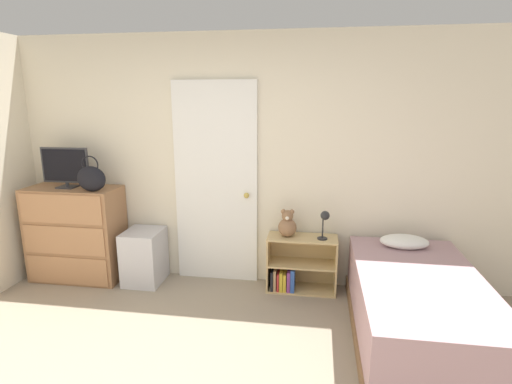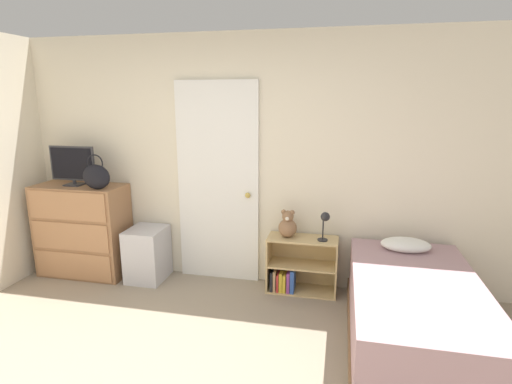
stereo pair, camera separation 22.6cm
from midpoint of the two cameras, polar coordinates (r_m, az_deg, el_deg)
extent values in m
cube|color=beige|center=(4.14, -5.35, 4.27)|extent=(10.00, 0.06, 2.55)
cube|color=white|center=(4.17, -7.30, 1.11)|extent=(0.87, 0.04, 2.10)
sphere|color=gold|center=(4.07, -2.97, -0.51)|extent=(0.06, 0.06, 0.06)
cube|color=#996B47|center=(4.76, -25.50, -5.37)|extent=(0.97, 0.44, 1.01)
cube|color=#AB774F|center=(4.70, -26.63, -10.05)|extent=(0.89, 0.01, 0.30)
cube|color=#AB774F|center=(4.58, -27.06, -6.22)|extent=(0.89, 0.01, 0.30)
cube|color=#AB774F|center=(4.49, -27.50, -2.20)|extent=(0.89, 0.01, 0.30)
cube|color=#2D2D33|center=(4.65, -26.59, 0.65)|extent=(0.18, 0.16, 0.02)
cylinder|color=#2D2D33|center=(4.65, -26.63, 0.98)|extent=(0.04, 0.04, 0.04)
cube|color=#2D2D33|center=(4.61, -26.89, 3.44)|extent=(0.51, 0.02, 0.37)
cube|color=black|center=(4.60, -26.99, 3.41)|extent=(0.48, 0.01, 0.33)
ellipsoid|color=black|center=(4.33, -23.86, 1.72)|extent=(0.30, 0.12, 0.26)
torus|color=black|center=(4.31, -24.04, 3.59)|extent=(0.18, 0.01, 0.18)
cube|color=silver|center=(4.47, -17.08, -8.81)|extent=(0.38, 0.43, 0.57)
cube|color=tan|center=(4.15, 0.23, -9.92)|extent=(0.02, 0.29, 0.57)
cube|color=tan|center=(4.11, 9.75, -10.35)|extent=(0.02, 0.29, 0.57)
cube|color=tan|center=(4.23, 4.89, -13.59)|extent=(0.66, 0.29, 0.02)
cube|color=tan|center=(4.12, 4.97, -10.17)|extent=(0.66, 0.29, 0.02)
cube|color=tan|center=(4.02, 5.04, -6.56)|extent=(0.66, 0.29, 0.02)
cube|color=tan|center=(4.25, 5.10, -9.41)|extent=(0.70, 0.01, 0.57)
cube|color=black|center=(4.17, 0.78, -12.34)|extent=(0.02, 0.17, 0.20)
cube|color=tan|center=(4.19, 1.25, -12.09)|extent=(0.03, 0.23, 0.22)
cube|color=red|center=(4.18, 1.68, -12.39)|extent=(0.02, 0.22, 0.18)
cube|color=gold|center=(4.17, 2.11, -12.29)|extent=(0.03, 0.21, 0.20)
cube|color=gold|center=(4.16, 2.59, -12.48)|extent=(0.03, 0.19, 0.19)
cube|color=#8C3F8C|center=(4.17, 3.17, -12.28)|extent=(0.03, 0.22, 0.21)
cube|color=#3359B2|center=(4.15, 3.70, -12.22)|extent=(0.04, 0.19, 0.24)
sphere|color=#8C6647|center=(3.99, 2.88, -5.10)|extent=(0.18, 0.18, 0.18)
sphere|color=#8C6647|center=(3.96, 2.90, -3.42)|extent=(0.11, 0.11, 0.11)
sphere|color=silver|center=(3.91, 2.82, -3.75)|extent=(0.04, 0.04, 0.04)
sphere|color=#8C6647|center=(3.95, 2.28, -2.80)|extent=(0.05, 0.05, 0.05)
sphere|color=#8C6647|center=(3.94, 3.52, -2.85)|extent=(0.05, 0.05, 0.05)
cylinder|color=#262628|center=(3.98, 7.84, -6.61)|extent=(0.10, 0.10, 0.01)
cylinder|color=#262628|center=(3.94, 7.89, -5.11)|extent=(0.01, 0.01, 0.21)
sphere|color=#262628|center=(3.89, 8.21, -3.35)|extent=(0.09, 0.09, 0.09)
cube|color=brown|center=(3.61, 20.04, -18.60)|extent=(0.98, 1.82, 0.12)
cube|color=#B28C93|center=(3.47, 20.42, -14.62)|extent=(0.95, 1.76, 0.44)
ellipsoid|color=white|center=(3.96, 18.90, -6.73)|extent=(0.44, 0.28, 0.12)
camera|label=1|loc=(0.11, -91.68, -0.40)|focal=28.00mm
camera|label=2|loc=(0.11, 88.32, 0.40)|focal=28.00mm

